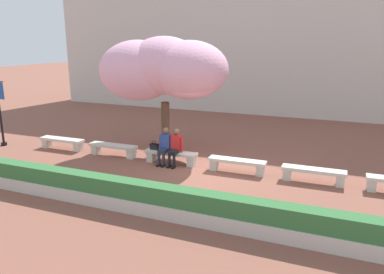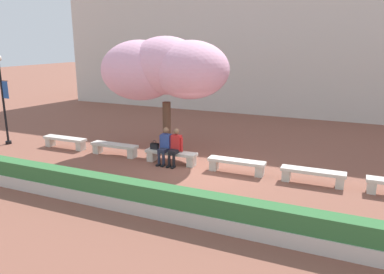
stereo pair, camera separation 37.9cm
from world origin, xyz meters
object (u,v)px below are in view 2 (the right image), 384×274
at_px(stone_bench_near_east, 236,164).
at_px(stone_bench_west_end, 65,141).
at_px(stone_bench_near_west, 114,147).
at_px(cherry_tree_main, 165,69).
at_px(stone_bench_center, 171,155).
at_px(lamp_post_with_banner, 2,91).
at_px(handbag, 155,146).
at_px(person_seated_right, 175,145).
at_px(stone_bench_east_end, 313,174).
at_px(person_seated_left, 165,144).

bearing_deg(stone_bench_near_east, stone_bench_west_end, 180.00).
distance_m(stone_bench_near_west, cherry_tree_main, 3.54).
xyz_separation_m(stone_bench_near_west, stone_bench_center, (2.42, 0.00, 0.00)).
height_order(stone_bench_near_east, lamp_post_with_banner, lamp_post_with_banner).
bearing_deg(stone_bench_near_east, handbag, -179.71).
bearing_deg(cherry_tree_main, person_seated_right, -51.23).
xyz_separation_m(stone_bench_west_end, stone_bench_center, (4.84, 0.00, 0.00)).
height_order(stone_bench_east_end, handbag, handbag).
bearing_deg(stone_bench_west_end, handbag, -0.22).
xyz_separation_m(stone_bench_center, lamp_post_with_banner, (-7.49, -0.48, 1.93)).
bearing_deg(stone_bench_near_west, stone_bench_west_end, 180.00).
bearing_deg(person_seated_left, stone_bench_center, 14.82).
xyz_separation_m(stone_bench_near_west, lamp_post_with_banner, (-5.07, -0.48, 1.93)).
xyz_separation_m(stone_bench_west_end, person_seated_left, (4.64, -0.05, 0.39)).
distance_m(person_seated_right, lamp_post_with_banner, 7.86).
distance_m(stone_bench_west_end, person_seated_left, 4.65).
bearing_deg(cherry_tree_main, stone_bench_center, -55.96).
xyz_separation_m(stone_bench_center, handbag, (-0.65, -0.02, 0.27)).
bearing_deg(stone_bench_west_end, person_seated_left, -0.66).
relative_size(stone_bench_center, lamp_post_with_banner, 0.52).
xyz_separation_m(person_seated_right, cherry_tree_main, (-1.04, 1.30, 2.53)).
height_order(stone_bench_near_west, person_seated_right, person_seated_right).
bearing_deg(stone_bench_west_end, cherry_tree_main, 17.28).
height_order(person_seated_left, lamp_post_with_banner, lamp_post_with_banner).
xyz_separation_m(person_seated_right, handbag, (-0.85, 0.04, -0.12)).
height_order(person_seated_left, person_seated_right, same).
relative_size(stone_bench_near_west, stone_bench_east_end, 1.00).
xyz_separation_m(stone_bench_near_east, person_seated_left, (-2.62, -0.05, 0.39)).
distance_m(stone_bench_east_end, handbag, 5.50).
bearing_deg(stone_bench_near_west, person_seated_right, -1.17).
relative_size(stone_bench_near_east, handbag, 5.64).
height_order(stone_bench_east_end, lamp_post_with_banner, lamp_post_with_banner).
bearing_deg(handbag, person_seated_right, -2.53).
xyz_separation_m(stone_bench_center, stone_bench_east_end, (4.84, 0.00, 0.00)).
bearing_deg(handbag, stone_bench_center, 1.39).
height_order(stone_bench_near_west, person_seated_left, person_seated_left).
relative_size(stone_bench_near_west, stone_bench_center, 1.00).
bearing_deg(person_seated_right, stone_bench_near_east, 1.38).
bearing_deg(stone_bench_center, cherry_tree_main, 124.04).
height_order(stone_bench_center, stone_bench_east_end, same).
bearing_deg(stone_bench_west_end, lamp_post_with_banner, -169.65).
height_order(handbag, cherry_tree_main, cherry_tree_main).
bearing_deg(cherry_tree_main, stone_bench_west_end, -162.72).
bearing_deg(person_seated_right, handbag, 177.47).
bearing_deg(stone_bench_east_end, person_seated_right, -179.34).
relative_size(stone_bench_near_west, person_seated_right, 1.48).
xyz_separation_m(stone_bench_center, person_seated_left, (-0.20, -0.05, 0.39)).
bearing_deg(stone_bench_west_end, stone_bench_center, 0.00).
bearing_deg(handbag, lamp_post_with_banner, -176.08).
relative_size(handbag, cherry_tree_main, 0.07).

